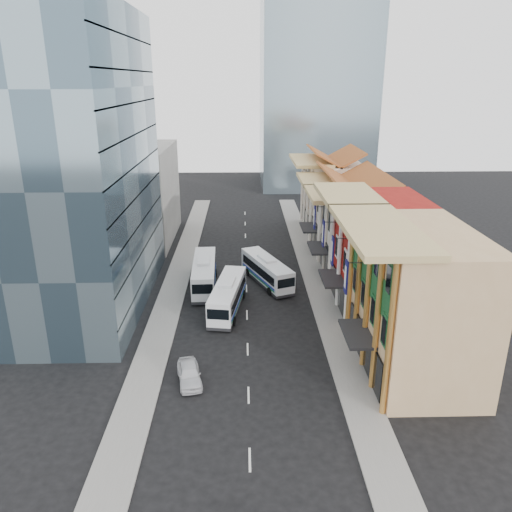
{
  "coord_description": "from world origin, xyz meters",
  "views": [
    {
      "loc": [
        -0.27,
        -31.92,
        23.15
      ],
      "look_at": [
        1.01,
        17.38,
        5.67
      ],
      "focal_mm": 35.0,
      "sensor_mm": 36.0,
      "label": 1
    }
  ],
  "objects_px": {
    "shophouse_tan": "(418,301)",
    "sedan_left": "(189,374)",
    "office_tower": "(77,165)",
    "bus_left_near": "(228,295)",
    "bus_right": "(267,270)",
    "bus_left_far": "(204,273)"
  },
  "relations": [
    {
      "from": "bus_left_far",
      "to": "office_tower",
      "type": "bearing_deg",
      "value": -165.65
    },
    {
      "from": "bus_left_near",
      "to": "bus_left_far",
      "type": "bearing_deg",
      "value": 123.69
    },
    {
      "from": "shophouse_tan",
      "to": "bus_right",
      "type": "bearing_deg",
      "value": 121.86
    },
    {
      "from": "office_tower",
      "to": "bus_left_near",
      "type": "bearing_deg",
      "value": -10.23
    },
    {
      "from": "bus_left_far",
      "to": "sedan_left",
      "type": "bearing_deg",
      "value": -91.62
    },
    {
      "from": "bus_left_near",
      "to": "bus_left_far",
      "type": "height_order",
      "value": "bus_left_far"
    },
    {
      "from": "bus_left_far",
      "to": "sedan_left",
      "type": "distance_m",
      "value": 19.64
    },
    {
      "from": "shophouse_tan",
      "to": "bus_left_far",
      "type": "height_order",
      "value": "shophouse_tan"
    },
    {
      "from": "bus_left_near",
      "to": "bus_right",
      "type": "relative_size",
      "value": 1.02
    },
    {
      "from": "shophouse_tan",
      "to": "sedan_left",
      "type": "relative_size",
      "value": 3.15
    },
    {
      "from": "shophouse_tan",
      "to": "sedan_left",
      "type": "xyz_separation_m",
      "value": [
        -18.77,
        -2.05,
        -5.25
      ]
    },
    {
      "from": "bus_left_near",
      "to": "sedan_left",
      "type": "height_order",
      "value": "bus_left_near"
    },
    {
      "from": "office_tower",
      "to": "bus_right",
      "type": "height_order",
      "value": "office_tower"
    },
    {
      "from": "bus_right",
      "to": "sedan_left",
      "type": "relative_size",
      "value": 2.34
    },
    {
      "from": "office_tower",
      "to": "sedan_left",
      "type": "height_order",
      "value": "office_tower"
    },
    {
      "from": "bus_left_far",
      "to": "bus_right",
      "type": "height_order",
      "value": "bus_left_far"
    },
    {
      "from": "shophouse_tan",
      "to": "sedan_left",
      "type": "height_order",
      "value": "shophouse_tan"
    },
    {
      "from": "bus_right",
      "to": "sedan_left",
      "type": "bearing_deg",
      "value": -131.25
    },
    {
      "from": "bus_left_near",
      "to": "shophouse_tan",
      "type": "bearing_deg",
      "value": -26.58
    },
    {
      "from": "bus_right",
      "to": "bus_left_far",
      "type": "bearing_deg",
      "value": 165.91
    },
    {
      "from": "shophouse_tan",
      "to": "bus_left_far",
      "type": "relative_size",
      "value": 1.27
    },
    {
      "from": "office_tower",
      "to": "sedan_left",
      "type": "xyz_separation_m",
      "value": [
        12.23,
        -16.05,
        -14.25
      ]
    }
  ]
}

